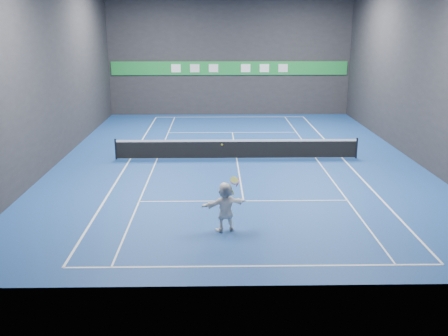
{
  "coord_description": "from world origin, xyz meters",
  "views": [
    {
      "loc": [
        -1.11,
        -24.87,
        6.73
      ],
      "look_at": [
        -0.78,
        -6.89,
        1.5
      ],
      "focal_mm": 40.0,
      "sensor_mm": 36.0,
      "label": 1
    }
  ],
  "objects_px": {
    "tennis_ball": "(222,145)",
    "tennis_racket": "(235,182)",
    "player": "(225,207)",
    "tennis_net": "(237,148)"
  },
  "relations": [
    {
      "from": "tennis_ball",
      "to": "tennis_racket",
      "type": "distance_m",
      "value": 1.36
    },
    {
      "from": "player",
      "to": "tennis_racket",
      "type": "bearing_deg",
      "value": 168.41
    },
    {
      "from": "player",
      "to": "tennis_racket",
      "type": "relative_size",
      "value": 2.58
    },
    {
      "from": "tennis_racket",
      "to": "tennis_ball",
      "type": "bearing_deg",
      "value": -175.56
    },
    {
      "from": "player",
      "to": "tennis_racket",
      "type": "distance_m",
      "value": 0.89
    },
    {
      "from": "tennis_net",
      "to": "tennis_racket",
      "type": "height_order",
      "value": "tennis_racket"
    },
    {
      "from": "player",
      "to": "tennis_net",
      "type": "xyz_separation_m",
      "value": [
        0.78,
        9.29,
        -0.31
      ]
    },
    {
      "from": "tennis_ball",
      "to": "tennis_net",
      "type": "height_order",
      "value": "tennis_ball"
    },
    {
      "from": "tennis_ball",
      "to": "tennis_racket",
      "type": "xyz_separation_m",
      "value": [
        0.42,
        0.03,
        -1.29
      ]
    },
    {
      "from": "player",
      "to": "tennis_net",
      "type": "distance_m",
      "value": 9.32
    }
  ]
}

